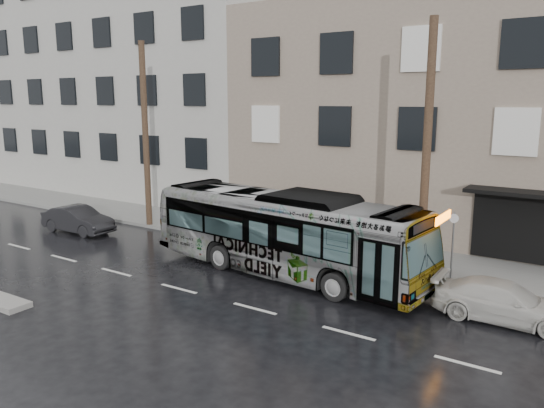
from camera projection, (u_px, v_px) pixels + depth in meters
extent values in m
plane|color=black|center=(224.00, 270.00, 20.25)|extent=(120.00, 120.00, 0.00)
cube|color=gray|center=(291.00, 240.00, 24.25)|extent=(90.00, 3.60, 0.15)
cube|color=gray|center=(456.00, 117.00, 26.86)|extent=(20.00, 12.00, 11.00)
cube|color=#AFAEA5|center=(154.00, 78.00, 40.07)|extent=(26.00, 15.00, 16.00)
cylinder|color=brown|center=(427.00, 150.00, 18.52)|extent=(0.30, 0.30, 9.00)
cylinder|color=brown|center=(145.00, 135.00, 26.12)|extent=(0.30, 0.30, 9.00)
cylinder|color=slate|center=(452.00, 246.00, 18.57)|extent=(0.06, 0.06, 2.40)
imported|color=#B2B2B2|center=(284.00, 233.00, 19.54)|extent=(11.42, 3.70, 3.12)
imported|color=beige|center=(504.00, 302.00, 15.48)|extent=(4.06, 1.74, 1.17)
imported|color=black|center=(78.00, 219.00, 25.82)|extent=(3.96, 1.54, 1.29)
cube|color=gray|center=(4.00, 303.00, 16.73)|extent=(1.82, 0.84, 0.18)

